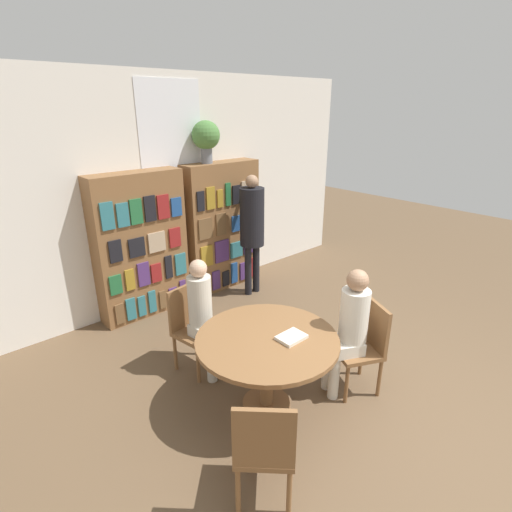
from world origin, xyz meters
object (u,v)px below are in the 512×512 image
(chair_near_camera, at_px, (264,446))
(chair_left_side, at_px, (192,324))
(bookshelf_right, at_px, (222,227))
(seated_reader_right, at_px, (349,325))
(flower_vase, at_px, (206,137))
(reading_table, at_px, (267,349))
(chair_far_side, at_px, (364,343))
(bookshelf_left, at_px, (141,246))
(librarian_standing, at_px, (252,222))
(seated_reader_left, at_px, (204,313))

(chair_near_camera, relative_size, chair_left_side, 1.00)
(bookshelf_right, bearing_deg, seated_reader_right, -102.80)
(bookshelf_right, xyz_separation_m, flower_vase, (-0.21, 0.01, 1.28))
(reading_table, relative_size, chair_far_side, 1.40)
(reading_table, xyz_separation_m, chair_far_side, (0.86, -0.43, -0.11))
(reading_table, bearing_deg, bookshelf_left, 89.16)
(chair_near_camera, height_order, librarian_standing, librarian_standing)
(bookshelf_left, relative_size, chair_left_side, 2.08)
(bookshelf_right, height_order, reading_table, bookshelf_right)
(flower_vase, xyz_separation_m, seated_reader_left, (-1.23, -1.59, -1.51))
(chair_left_side, distance_m, seated_reader_right, 1.57)
(chair_near_camera, distance_m, chair_far_side, 1.56)
(bookshelf_left, height_order, seated_reader_left, bookshelf_left)
(bookshelf_left, bearing_deg, reading_table, -90.84)
(bookshelf_left, relative_size, flower_vase, 3.35)
(bookshelf_right, height_order, seated_reader_left, bookshelf_right)
(flower_vase, relative_size, seated_reader_right, 0.44)
(chair_far_side, bearing_deg, seated_reader_left, 66.11)
(chair_near_camera, relative_size, seated_reader_left, 0.72)
(flower_vase, xyz_separation_m, librarian_standing, (0.35, -0.51, -1.13))
(chair_left_side, distance_m, librarian_standing, 1.94)
(bookshelf_left, distance_m, librarian_standing, 1.52)
(flower_vase, xyz_separation_m, chair_far_side, (-0.24, -2.79, -1.70))
(chair_far_side, bearing_deg, bookshelf_left, 43.02)
(bookshelf_left, distance_m, chair_far_side, 2.94)
(bookshelf_left, relative_size, seated_reader_left, 1.50)
(chair_far_side, height_order, seated_reader_right, seated_reader_right)
(flower_vase, xyz_separation_m, reading_table, (-1.10, -2.36, -1.60))
(chair_near_camera, bearing_deg, librarian_standing, 94.45)
(chair_left_side, bearing_deg, reading_table, 90.00)
(flower_vase, relative_size, chair_far_side, 0.62)
(reading_table, relative_size, seated_reader_left, 1.01)
(seated_reader_left, xyz_separation_m, seated_reader_right, (0.83, -1.12, 0.03))
(chair_left_side, bearing_deg, seated_reader_left, 90.00)
(bookshelf_right, xyz_separation_m, reading_table, (-1.32, -2.35, -0.32))
(bookshelf_left, bearing_deg, seated_reader_left, -95.88)
(bookshelf_left, xyz_separation_m, reading_table, (-0.03, -2.35, -0.32))
(reading_table, bearing_deg, flower_vase, 64.95)
(chair_left_side, relative_size, seated_reader_right, 0.71)
(bookshelf_left, bearing_deg, bookshelf_right, -0.01)
(seated_reader_left, height_order, seated_reader_right, seated_reader_right)
(bookshelf_left, relative_size, reading_table, 1.48)
(bookshelf_right, bearing_deg, chair_near_camera, -123.21)
(bookshelf_left, distance_m, bookshelf_right, 1.28)
(chair_left_side, bearing_deg, bookshelf_right, -145.97)
(bookshelf_right, bearing_deg, chair_far_side, -99.26)
(reading_table, bearing_deg, seated_reader_left, 99.54)
(bookshelf_right, relative_size, chair_far_side, 2.08)
(chair_far_side, bearing_deg, librarian_standing, 11.84)
(bookshelf_left, height_order, chair_near_camera, bookshelf_left)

